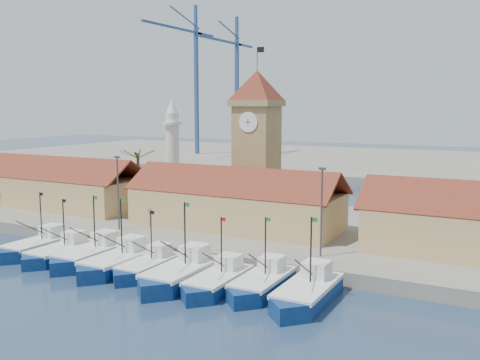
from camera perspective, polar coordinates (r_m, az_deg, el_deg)
The scene contains 20 objects.
ground at distance 51.83m, azimuth -11.17°, elevation -10.84°, with size 400.00×400.00×0.00m, color #1B2D48.
quay at distance 71.16m, azimuth 1.06°, elevation -4.92°, with size 140.00×32.00×1.50m, color gray.
terminal at distance 152.05m, azimuth 15.78°, elevation 1.70°, with size 240.00×80.00×2.00m, color gray.
boat_0 at distance 64.69m, azimuth -20.91°, elevation -6.74°, with size 3.53×9.68×7.33m.
boat_1 at distance 61.40m, azimuth -18.73°, elevation -7.44°, with size 3.36×9.20×6.96m.
boat_2 at distance 59.11m, azimuth -15.77°, elevation -7.85°, with size 3.65×10.01×7.58m.
boat_3 at distance 55.87m, azimuth -13.05°, elevation -8.66°, with size 3.70×10.13×7.66m.
boat_4 at distance 54.17m, azimuth -9.90°, elevation -9.21°, with size 3.22×8.81×6.67m.
boat_5 at distance 50.91m, azimuth -6.45°, elevation -10.09°, with size 3.89×10.66×8.07m.
boat_6 at distance 49.01m, azimuth -2.49°, elevation -10.90°, with size 3.37×9.24×6.99m.
boat_7 at distance 48.42m, azimuth 2.26°, elevation -11.12°, with size 3.43×9.39×7.11m.
boat_8 at distance 46.22m, azimuth 7.08°, elevation -12.04°, with size 3.71×10.17×7.69m.
hall_left at distance 86.65m, azimuth -19.47°, elevation -0.89°, with size 31.20×10.13×7.61m.
hall_center at distance 67.02m, azimuth -0.47°, elevation -2.89°, with size 27.04×10.13×7.61m.
clock_tower at distance 71.33m, azimuth 1.80°, elevation 4.21°, with size 5.80×5.80×22.70m.
minaret at distance 80.83m, azimuth -7.19°, elevation 2.99°, with size 3.00×3.00×16.30m.
palm_tree at distance 82.58m, azimuth -10.79°, elevation 0.59°, with size 5.60×5.03×8.39m.
lamp_posts at distance 59.51m, azimuth -3.70°, elevation -1.84°, with size 80.70×0.25×9.03m.
crane_blue_far at distance 164.55m, azimuth -5.04°, elevation 11.48°, with size 1.00×35.96×44.58m.
crane_blue_near at distance 164.61m, azimuth -0.55°, elevation 10.74°, with size 1.00×31.41×41.27m.
Camera 1 is at (31.14, -38.03, 16.46)m, focal length 40.00 mm.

